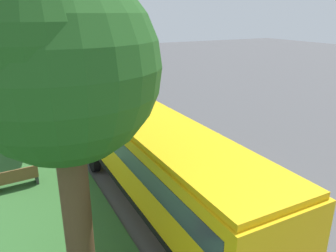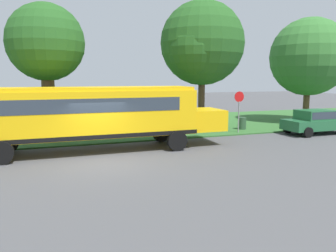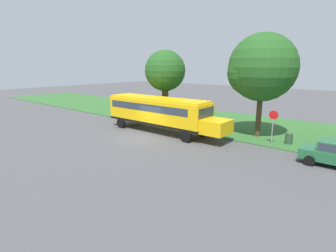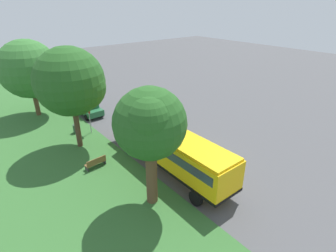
{
  "view_description": "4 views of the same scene",
  "coord_description": "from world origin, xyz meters",
  "px_view_note": "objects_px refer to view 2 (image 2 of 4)",
  "views": [
    {
      "loc": [
        -6.83,
        -9.11,
        6.56
      ],
      "look_at": [
        0.2,
        4.36,
        1.28
      ],
      "focal_mm": 35.0,
      "sensor_mm": 36.0,
      "label": 1
    },
    {
      "loc": [
        13.7,
        -1.95,
        3.6
      ],
      "look_at": [
        -1.02,
        3.29,
        1.3
      ],
      "focal_mm": 35.0,
      "sensor_mm": 36.0,
      "label": 2
    },
    {
      "loc": [
        15.35,
        15.57,
        6.01
      ],
      "look_at": [
        -1.4,
        1.79,
        1.0
      ],
      "focal_mm": 28.0,
      "sensor_mm": 36.0,
      "label": 3
    },
    {
      "loc": [
        -13.14,
        -12.9,
        11.59
      ],
      "look_at": [
        -0.27,
        2.94,
        1.87
      ],
      "focal_mm": 28.0,
      "sensor_mm": 36.0,
      "label": 4
    }
  ],
  "objects_px": {
    "car_green_nearest": "(316,121)",
    "oak_tree_far_end": "(309,58)",
    "trash_bin": "(242,124)",
    "stop_sign": "(239,107)",
    "park_bench": "(143,126)",
    "oak_tree_roadside_mid": "(201,45)",
    "oak_tree_beside_bus": "(43,42)",
    "school_bus": "(93,113)"
  },
  "relations": [
    {
      "from": "school_bus",
      "to": "trash_bin",
      "type": "bearing_deg",
      "value": 107.25
    },
    {
      "from": "school_bus",
      "to": "park_bench",
      "type": "bearing_deg",
      "value": 139.58
    },
    {
      "from": "stop_sign",
      "to": "car_green_nearest",
      "type": "bearing_deg",
      "value": 68.82
    },
    {
      "from": "oak_tree_roadside_mid",
      "to": "trash_bin",
      "type": "relative_size",
      "value": 9.61
    },
    {
      "from": "car_green_nearest",
      "to": "oak_tree_roadside_mid",
      "type": "relative_size",
      "value": 0.51
    },
    {
      "from": "trash_bin",
      "to": "park_bench",
      "type": "bearing_deg",
      "value": -99.37
    },
    {
      "from": "stop_sign",
      "to": "park_bench",
      "type": "xyz_separation_m",
      "value": [
        -2.22,
        -5.79,
        -1.26
      ]
    },
    {
      "from": "trash_bin",
      "to": "car_green_nearest",
      "type": "bearing_deg",
      "value": 51.73
    },
    {
      "from": "oak_tree_beside_bus",
      "to": "car_green_nearest",
      "type": "bearing_deg",
      "value": 79.76
    },
    {
      "from": "school_bus",
      "to": "oak_tree_far_end",
      "type": "distance_m",
      "value": 18.52
    },
    {
      "from": "oak_tree_beside_bus",
      "to": "stop_sign",
      "type": "relative_size",
      "value": 2.77
    },
    {
      "from": "oak_tree_roadside_mid",
      "to": "trash_bin",
      "type": "distance_m",
      "value": 6.1
    },
    {
      "from": "oak_tree_beside_bus",
      "to": "stop_sign",
      "type": "xyz_separation_m",
      "value": [
        1.14,
        11.64,
        -3.81
      ]
    },
    {
      "from": "oak_tree_roadside_mid",
      "to": "trash_bin",
      "type": "xyz_separation_m",
      "value": [
        0.6,
        2.94,
        -5.31
      ]
    },
    {
      "from": "car_green_nearest",
      "to": "trash_bin",
      "type": "height_order",
      "value": "car_green_nearest"
    },
    {
      "from": "car_green_nearest",
      "to": "oak_tree_beside_bus",
      "type": "height_order",
      "value": "oak_tree_beside_bus"
    },
    {
      "from": "oak_tree_far_end",
      "to": "stop_sign",
      "type": "relative_size",
      "value": 3.02
    },
    {
      "from": "oak_tree_far_end",
      "to": "school_bus",
      "type": "bearing_deg",
      "value": -74.13
    },
    {
      "from": "school_bus",
      "to": "oak_tree_far_end",
      "type": "relative_size",
      "value": 1.5
    },
    {
      "from": "stop_sign",
      "to": "park_bench",
      "type": "bearing_deg",
      "value": -110.96
    },
    {
      "from": "school_bus",
      "to": "oak_tree_far_end",
      "type": "bearing_deg",
      "value": 105.87
    },
    {
      "from": "oak_tree_beside_bus",
      "to": "oak_tree_roadside_mid",
      "type": "bearing_deg",
      "value": 93.32
    },
    {
      "from": "trash_bin",
      "to": "stop_sign",
      "type": "bearing_deg",
      "value": -41.25
    },
    {
      "from": "oak_tree_roadside_mid",
      "to": "oak_tree_far_end",
      "type": "xyz_separation_m",
      "value": [
        -1.13,
        10.0,
        -0.59
      ]
    },
    {
      "from": "car_green_nearest",
      "to": "oak_tree_far_end",
      "type": "xyz_separation_m",
      "value": [
        -4.64,
        3.39,
        4.3
      ]
    },
    {
      "from": "school_bus",
      "to": "oak_tree_roadside_mid",
      "type": "distance_m",
      "value": 9.29
    },
    {
      "from": "park_bench",
      "to": "trash_bin",
      "type": "height_order",
      "value": "park_bench"
    },
    {
      "from": "stop_sign",
      "to": "park_bench",
      "type": "height_order",
      "value": "stop_sign"
    },
    {
      "from": "oak_tree_far_end",
      "to": "trash_bin",
      "type": "bearing_deg",
      "value": -76.22
    },
    {
      "from": "car_green_nearest",
      "to": "oak_tree_far_end",
      "type": "bearing_deg",
      "value": 143.84
    },
    {
      "from": "car_green_nearest",
      "to": "park_bench",
      "type": "bearing_deg",
      "value": -111.06
    },
    {
      "from": "car_green_nearest",
      "to": "oak_tree_beside_bus",
      "type": "xyz_separation_m",
      "value": [
        -2.94,
        -16.29,
        4.67
      ]
    },
    {
      "from": "oak_tree_roadside_mid",
      "to": "park_bench",
      "type": "relative_size",
      "value": 5.3
    },
    {
      "from": "oak_tree_far_end",
      "to": "stop_sign",
      "type": "xyz_separation_m",
      "value": [
        2.84,
        -8.03,
        -3.44
      ]
    },
    {
      "from": "oak_tree_far_end",
      "to": "oak_tree_roadside_mid",
      "type": "bearing_deg",
      "value": -83.54
    },
    {
      "from": "park_bench",
      "to": "stop_sign",
      "type": "bearing_deg",
      "value": 69.04
    },
    {
      "from": "oak_tree_beside_bus",
      "to": "oak_tree_far_end",
      "type": "xyz_separation_m",
      "value": [
        -1.69,
        19.68,
        -0.37
      ]
    },
    {
      "from": "car_green_nearest",
      "to": "oak_tree_far_end",
      "type": "height_order",
      "value": "oak_tree_far_end"
    },
    {
      "from": "oak_tree_far_end",
      "to": "park_bench",
      "type": "xyz_separation_m",
      "value": [
        0.62,
        -13.82,
        -4.7
      ]
    },
    {
      "from": "car_green_nearest",
      "to": "park_bench",
      "type": "relative_size",
      "value": 2.7
    },
    {
      "from": "oak_tree_roadside_mid",
      "to": "stop_sign",
      "type": "height_order",
      "value": "oak_tree_roadside_mid"
    },
    {
      "from": "oak_tree_roadside_mid",
      "to": "trash_bin",
      "type": "height_order",
      "value": "oak_tree_roadside_mid"
    }
  ]
}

